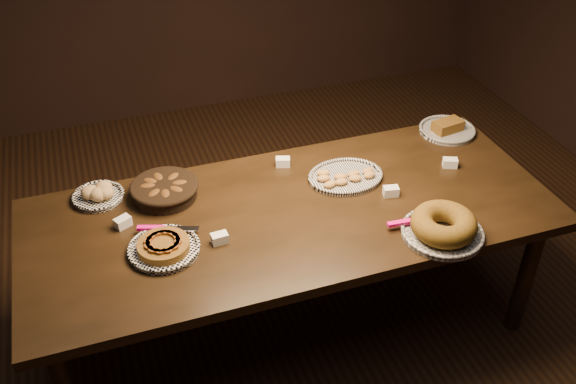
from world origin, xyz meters
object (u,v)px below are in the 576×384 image
object	(u,v)px
bundt_cake_plate	(443,226)
buffet_table	(292,223)
apple_tart_plate	(164,247)
madeleine_platter	(345,177)

from	to	relation	value
bundt_cake_plate	buffet_table	bearing A→B (deg)	159.04
buffet_table	bundt_cake_plate	xyz separation A→B (m)	(0.55, -0.37, 0.12)
buffet_table	apple_tart_plate	distance (m)	0.61
madeleine_platter	bundt_cake_plate	distance (m)	0.57
buffet_table	madeleine_platter	size ratio (longest dim) A/B	6.63
madeleine_platter	bundt_cake_plate	size ratio (longest dim) A/B	0.93
apple_tart_plate	bundt_cake_plate	size ratio (longest dim) A/B	0.83
buffet_table	madeleine_platter	xyz separation A→B (m)	(0.32, 0.15, 0.09)
buffet_table	apple_tart_plate	size ratio (longest dim) A/B	7.47
apple_tart_plate	bundt_cake_plate	distance (m)	1.18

